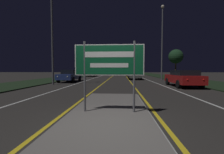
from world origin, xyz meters
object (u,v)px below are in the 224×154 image
at_px(car_approaching_1, 91,73).
at_px(highway_sign, 109,63).
at_px(streetlight_right_near, 162,36).
at_px(car_receding_3, 128,72).
at_px(car_receding_0, 183,78).
at_px(car_receding_1, 135,74).
at_px(car_receding_2, 130,73).
at_px(streetlight_left_near, 52,20).
at_px(car_approaching_0, 70,75).

bearing_deg(car_approaching_1, highway_sign, -77.49).
height_order(streetlight_right_near, car_receding_3, streetlight_right_near).
relative_size(highway_sign, car_receding_0, 0.51).
distance_m(streetlight_right_near, car_approaching_1, 16.97).
distance_m(car_receding_1, car_receding_2, 11.25).
height_order(streetlight_right_near, car_receding_2, streetlight_right_near).
xyz_separation_m(streetlight_left_near, car_receding_3, (8.90, 32.53, -5.42)).
bearing_deg(streetlight_right_near, car_approaching_0, -162.69).
relative_size(streetlight_left_near, streetlight_right_near, 0.88).
xyz_separation_m(streetlight_left_near, streetlight_right_near, (12.37, 7.36, 0.06)).
height_order(streetlight_right_near, car_approaching_1, streetlight_right_near).
bearing_deg(car_receding_0, streetlight_right_near, 86.95).
xyz_separation_m(highway_sign, car_receding_2, (2.46, 29.04, -0.94)).
bearing_deg(car_receding_0, car_receding_1, 109.12).
bearing_deg(car_receding_3, car_receding_0, -84.87).
relative_size(car_approaching_0, car_approaching_1, 0.94).
bearing_deg(car_receding_2, streetlight_right_near, -73.29).
height_order(car_receding_0, car_approaching_1, car_approaching_1).
bearing_deg(streetlight_right_near, car_approaching_1, 139.27).
relative_size(highway_sign, car_receding_3, 0.54).
bearing_deg(car_receding_2, car_approaching_0, -117.40).
distance_m(streetlight_left_near, car_approaching_1, 18.64).
xyz_separation_m(streetlight_left_near, car_approaching_0, (0.42, 3.64, -5.40)).
xyz_separation_m(car_receding_0, car_approaching_0, (-11.50, 4.73, 0.00)).
bearing_deg(car_receding_3, car_approaching_0, -106.37).
relative_size(highway_sign, car_approaching_1, 0.47).
bearing_deg(car_receding_1, car_receding_3, 89.39).
height_order(car_receding_0, car_receding_2, car_receding_0).
height_order(car_receding_2, car_approaching_0, car_approaching_0).
bearing_deg(car_receding_3, streetlight_right_near, -82.16).
xyz_separation_m(streetlight_left_near, car_approaching_1, (0.18, 17.86, -5.37)).
relative_size(car_receding_2, car_approaching_0, 0.90).
height_order(car_receding_1, car_approaching_1, car_approaching_1).
distance_m(car_receding_1, car_approaching_0, 9.48).
bearing_deg(streetlight_left_near, streetlight_right_near, 30.77).
bearing_deg(car_receding_0, highway_sign, -124.25).
bearing_deg(car_receding_1, highway_sign, -97.71).
xyz_separation_m(highway_sign, car_approaching_0, (-5.82, 13.07, -0.92)).
xyz_separation_m(highway_sign, car_receding_3, (2.67, 41.96, -0.93)).
distance_m(car_receding_2, car_approaching_1, 8.69).
xyz_separation_m(streetlight_left_near, car_receding_1, (8.65, 8.35, -5.38)).
bearing_deg(car_receding_2, car_receding_3, 89.07).
distance_m(car_receding_0, car_receding_1, 9.99).
bearing_deg(car_approaching_1, car_receding_0, -58.22).
distance_m(streetlight_right_near, car_receding_0, 10.07).
relative_size(streetlight_left_near, car_receding_0, 2.06).
distance_m(car_receding_2, car_receding_3, 12.92).
bearing_deg(streetlight_right_near, car_receding_1, 165.11).
height_order(car_receding_3, car_approaching_1, car_approaching_1).
height_order(streetlight_left_near, car_receding_0, streetlight_left_near).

